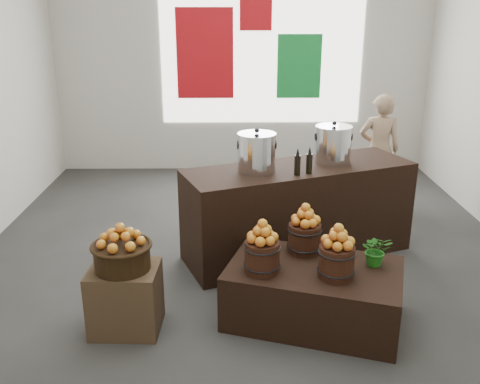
{
  "coord_description": "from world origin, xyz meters",
  "views": [
    {
      "loc": [
        -0.17,
        -5.23,
        2.63
      ],
      "look_at": [
        -0.1,
        -0.4,
        0.93
      ],
      "focal_mm": 40.0,
      "sensor_mm": 36.0,
      "label": 1
    }
  ],
  "objects_px": {
    "crate": "(126,299)",
    "stock_pot_center": "(333,145)",
    "stock_pot_left": "(257,154)",
    "display_table": "(313,293)",
    "wicker_basket": "(122,257)",
    "shopper": "(379,150)",
    "counter": "(298,211)"
  },
  "relations": [
    {
      "from": "crate",
      "to": "stock_pot_center",
      "type": "height_order",
      "value": "stock_pot_center"
    },
    {
      "from": "stock_pot_left",
      "to": "display_table",
      "type": "bearing_deg",
      "value": -68.15
    },
    {
      "from": "wicker_basket",
      "to": "shopper",
      "type": "distance_m",
      "value": 4.21
    },
    {
      "from": "crate",
      "to": "wicker_basket",
      "type": "bearing_deg",
      "value": 0.0
    },
    {
      "from": "wicker_basket",
      "to": "display_table",
      "type": "distance_m",
      "value": 1.67
    },
    {
      "from": "counter",
      "to": "wicker_basket",
      "type": "bearing_deg",
      "value": -159.91
    },
    {
      "from": "crate",
      "to": "shopper",
      "type": "relative_size",
      "value": 0.37
    },
    {
      "from": "counter",
      "to": "display_table",
      "type": "bearing_deg",
      "value": -112.23
    },
    {
      "from": "crate",
      "to": "shopper",
      "type": "height_order",
      "value": "shopper"
    },
    {
      "from": "display_table",
      "to": "stock_pot_center",
      "type": "height_order",
      "value": "stock_pot_center"
    },
    {
      "from": "stock_pot_center",
      "to": "shopper",
      "type": "distance_m",
      "value": 1.77
    },
    {
      "from": "wicker_basket",
      "to": "display_table",
      "type": "relative_size",
      "value": 0.31
    },
    {
      "from": "counter",
      "to": "crate",
      "type": "bearing_deg",
      "value": -159.91
    },
    {
      "from": "crate",
      "to": "counter",
      "type": "bearing_deg",
      "value": 41.72
    },
    {
      "from": "wicker_basket",
      "to": "shopper",
      "type": "height_order",
      "value": "shopper"
    },
    {
      "from": "crate",
      "to": "counter",
      "type": "distance_m",
      "value": 2.19
    },
    {
      "from": "shopper",
      "to": "wicker_basket",
      "type": "bearing_deg",
      "value": 51.07
    },
    {
      "from": "crate",
      "to": "stock_pot_center",
      "type": "bearing_deg",
      "value": 38.67
    },
    {
      "from": "crate",
      "to": "shopper",
      "type": "bearing_deg",
      "value": 46.41
    },
    {
      "from": "wicker_basket",
      "to": "stock_pot_center",
      "type": "height_order",
      "value": "stock_pot_center"
    },
    {
      "from": "stock_pot_left",
      "to": "shopper",
      "type": "xyz_separation_m",
      "value": [
        1.75,
        1.79,
        -0.44
      ]
    },
    {
      "from": "display_table",
      "to": "stock_pot_center",
      "type": "distance_m",
      "value": 1.79
    },
    {
      "from": "stock_pot_left",
      "to": "shopper",
      "type": "distance_m",
      "value": 2.54
    },
    {
      "from": "shopper",
      "to": "counter",
      "type": "bearing_deg",
      "value": 56.06
    },
    {
      "from": "wicker_basket",
      "to": "display_table",
      "type": "bearing_deg",
      "value": 4.4
    },
    {
      "from": "crate",
      "to": "stock_pot_left",
      "type": "xyz_separation_m",
      "value": [
        1.15,
        1.26,
        0.92
      ]
    },
    {
      "from": "counter",
      "to": "stock_pot_center",
      "type": "distance_m",
      "value": 0.8
    },
    {
      "from": "wicker_basket",
      "to": "counter",
      "type": "bearing_deg",
      "value": 41.72
    },
    {
      "from": "display_table",
      "to": "counter",
      "type": "relative_size",
      "value": 0.59
    },
    {
      "from": "counter",
      "to": "shopper",
      "type": "height_order",
      "value": "shopper"
    },
    {
      "from": "display_table",
      "to": "stock_pot_left",
      "type": "xyz_separation_m",
      "value": [
        -0.46,
        1.14,
        0.95
      ]
    },
    {
      "from": "stock_pot_left",
      "to": "shopper",
      "type": "bearing_deg",
      "value": 45.63
    }
  ]
}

